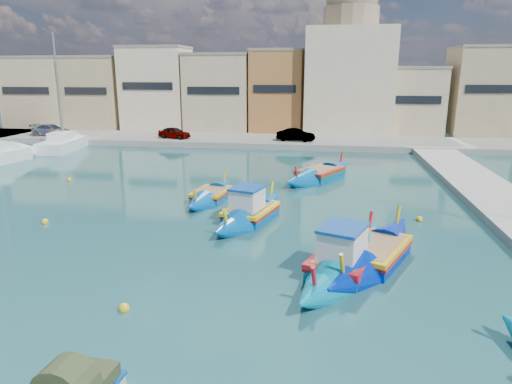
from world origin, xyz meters
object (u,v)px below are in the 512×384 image
(luzzu_cyan_mid, at_px, (320,175))
(luzzu_blue_cabin, at_px, (251,213))
(church_block, at_px, (349,66))
(luzzu_green, at_px, (211,196))
(luzzu_turquoise_cabin, at_px, (345,261))
(luzzu_blue_south, at_px, (373,255))
(yacht_midnorth, at_px, (11,155))
(yacht_north, at_px, (71,143))

(luzzu_cyan_mid, bearing_deg, luzzu_blue_cabin, -108.77)
(church_block, xyz_separation_m, luzzu_green, (-9.27, -31.06, -8.17))
(luzzu_green, bearing_deg, luzzu_cyan_mid, 46.12)
(luzzu_turquoise_cabin, bearing_deg, luzzu_blue_south, 42.15)
(church_block, distance_m, luzzu_blue_south, 40.10)
(luzzu_cyan_mid, height_order, yacht_midnorth, yacht_midnorth)
(luzzu_blue_south, height_order, yacht_north, yacht_north)
(luzzu_cyan_mid, bearing_deg, church_block, 83.68)
(luzzu_blue_cabin, relative_size, luzzu_green, 1.20)
(yacht_north, bearing_deg, luzzu_cyan_mid, -22.23)
(luzzu_turquoise_cabin, relative_size, yacht_north, 0.79)
(luzzu_cyan_mid, xyz_separation_m, luzzu_blue_south, (2.46, -15.05, -0.00))
(yacht_midnorth, bearing_deg, luzzu_cyan_mid, -6.61)
(church_block, xyz_separation_m, luzzu_turquoise_cabin, (-1.39, -40.33, -8.04))
(luzzu_blue_south, bearing_deg, church_block, 89.68)
(luzzu_turquoise_cabin, relative_size, yacht_midnorth, 0.79)
(church_block, height_order, yacht_north, church_block)
(luzzu_blue_south, relative_size, yacht_midnorth, 0.78)
(luzzu_turquoise_cabin, bearing_deg, yacht_midnorth, 146.28)
(luzzu_cyan_mid, xyz_separation_m, yacht_midnorth, (-27.67, 3.21, 0.20))
(church_block, distance_m, luzzu_blue_cabin, 36.04)
(luzzu_cyan_mid, xyz_separation_m, yacht_north, (-26.17, 10.70, 0.20))
(luzzu_cyan_mid, height_order, yacht_north, yacht_north)
(luzzu_blue_cabin, distance_m, luzzu_cyan_mid, 10.95)
(church_block, relative_size, luzzu_green, 2.69)
(luzzu_blue_cabin, distance_m, yacht_midnorth, 27.70)
(church_block, xyz_separation_m, yacht_north, (-28.85, -13.52, -7.92))
(luzzu_turquoise_cabin, bearing_deg, church_block, 88.02)
(luzzu_blue_south, relative_size, yacht_north, 0.78)
(luzzu_blue_cabin, height_order, luzzu_blue_south, luzzu_blue_cabin)
(luzzu_green, relative_size, luzzu_blue_south, 0.74)
(church_block, relative_size, yacht_north, 1.55)
(luzzu_turquoise_cabin, distance_m, luzzu_blue_south, 1.58)
(luzzu_turquoise_cabin, height_order, luzzu_green, luzzu_turquoise_cabin)
(luzzu_turquoise_cabin, xyz_separation_m, luzzu_blue_cabin, (-4.81, 5.75, -0.01))
(luzzu_turquoise_cabin, distance_m, luzzu_blue_cabin, 7.50)
(luzzu_blue_cabin, height_order, yacht_north, yacht_north)
(luzzu_blue_south, bearing_deg, luzzu_turquoise_cabin, -137.85)
(church_block, height_order, luzzu_cyan_mid, church_block)
(yacht_midnorth, bearing_deg, luzzu_blue_cabin, -29.35)
(luzzu_blue_cabin, bearing_deg, yacht_north, 137.08)
(yacht_midnorth, bearing_deg, luzzu_blue_south, -31.22)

